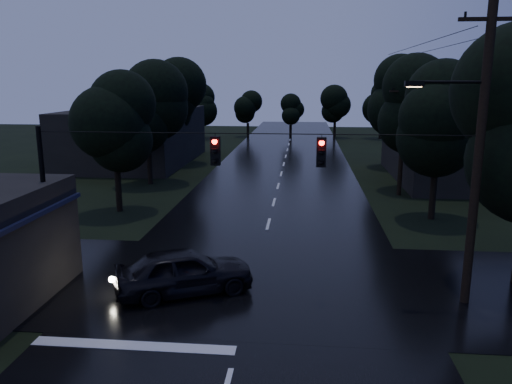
# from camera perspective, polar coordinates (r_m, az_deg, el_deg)

# --- Properties ---
(main_road) EXTENTS (12.00, 120.00, 0.02)m
(main_road) POSITION_cam_1_polar(r_m,az_deg,el_deg) (36.58, 2.54, 0.64)
(main_road) COLOR black
(main_road) RESTS_ON ground
(cross_street) EXTENTS (60.00, 9.00, 0.02)m
(cross_street) POSITION_cam_1_polar(r_m,az_deg,el_deg) (19.37, -0.30, -10.33)
(cross_street) COLOR black
(cross_street) RESTS_ON ground
(building_far_right) EXTENTS (10.00, 14.00, 4.40)m
(building_far_right) POSITION_cam_1_polar(r_m,az_deg,el_deg) (41.92, 22.41, 4.28)
(building_far_right) COLOR black
(building_far_right) RESTS_ON ground
(building_far_left) EXTENTS (10.00, 16.00, 5.00)m
(building_far_left) POSITION_cam_1_polar(r_m,az_deg,el_deg) (48.67, -13.58, 6.25)
(building_far_left) COLOR black
(building_far_left) RESTS_ON ground
(utility_pole_main) EXTENTS (3.50, 0.30, 10.00)m
(utility_pole_main) POSITION_cam_1_polar(r_m,az_deg,el_deg) (17.81, 23.84, 4.16)
(utility_pole_main) COLOR black
(utility_pole_main) RESTS_ON ground
(utility_pole_far) EXTENTS (2.00, 0.30, 7.50)m
(utility_pole_far) POSITION_cam_1_polar(r_m,az_deg,el_deg) (34.57, 16.37, 5.97)
(utility_pole_far) COLOR black
(utility_pole_far) RESTS_ON ground
(anchor_pole_left) EXTENTS (0.18, 0.18, 6.00)m
(anchor_pole_left) POSITION_cam_1_polar(r_m,az_deg,el_deg) (19.69, -22.91, -1.75)
(anchor_pole_left) COLOR black
(anchor_pole_left) RESTS_ON ground
(span_signals) EXTENTS (15.00, 0.37, 1.12)m
(span_signals) POSITION_cam_1_polar(r_m,az_deg,el_deg) (16.95, 1.21, 4.80)
(span_signals) COLOR black
(span_signals) RESTS_ON ground
(tree_left_a) EXTENTS (3.92, 3.92, 8.26)m
(tree_left_a) POSITION_cam_1_polar(r_m,az_deg,el_deg) (29.87, -15.88, 7.68)
(tree_left_a) COLOR black
(tree_left_a) RESTS_ON ground
(tree_left_b) EXTENTS (4.20, 4.20, 8.85)m
(tree_left_b) POSITION_cam_1_polar(r_m,az_deg,el_deg) (37.58, -12.36, 9.33)
(tree_left_b) COLOR black
(tree_left_b) RESTS_ON ground
(tree_left_c) EXTENTS (4.48, 4.48, 9.44)m
(tree_left_c) POSITION_cam_1_polar(r_m,az_deg,el_deg) (47.33, -9.37, 10.51)
(tree_left_c) COLOR black
(tree_left_c) RESTS_ON ground
(tree_right_a) EXTENTS (4.20, 4.20, 8.85)m
(tree_right_a) POSITION_cam_1_polar(r_m,az_deg,el_deg) (28.74, 20.17, 7.97)
(tree_right_a) COLOR black
(tree_right_a) RESTS_ON ground
(tree_right_b) EXTENTS (4.48, 4.48, 9.44)m
(tree_right_b) POSITION_cam_1_polar(r_m,az_deg,el_deg) (36.63, 18.02, 9.53)
(tree_right_b) COLOR black
(tree_right_b) RESTS_ON ground
(tree_right_c) EXTENTS (4.76, 4.76, 10.03)m
(tree_right_c) POSITION_cam_1_polar(r_m,az_deg,el_deg) (46.53, 16.16, 10.62)
(tree_right_c) COLOR black
(tree_right_c) RESTS_ON ground
(car) EXTENTS (5.31, 3.88, 1.68)m
(car) POSITION_cam_1_polar(r_m,az_deg,el_deg) (18.38, -8.18, -8.92)
(car) COLOR black
(car) RESTS_ON ground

